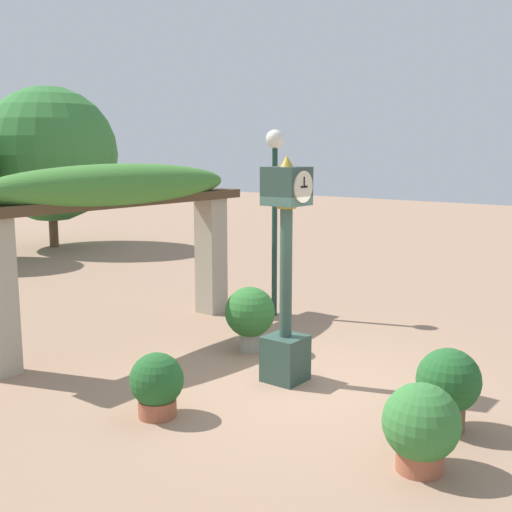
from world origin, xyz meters
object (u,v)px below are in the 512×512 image
Objects in this scene: potted_plant_far_left at (421,426)px; lamp_post at (275,182)px; potted_plant_near_right at (448,385)px; potted_plant_far_right at (157,384)px; potted_plant_near_left at (250,314)px; pedestal_clock at (286,280)px.

potted_plant_far_left is 6.38m from lamp_post.
potted_plant_near_right is 3.31m from potted_plant_far_right.
potted_plant_near_left is 1.15× the size of potted_plant_far_left.
pedestal_clock is at bearing -141.35° from lamp_post.
potted_plant_near_right is 1.06× the size of potted_plant_far_left.
potted_plant_far_left is (-1.92, -3.62, -0.13)m from potted_plant_near_left.
potted_plant_near_right is at bearing -103.93° from potted_plant_near_left.
potted_plant_far_left is at bearing -117.93° from potted_plant_near_left.
potted_plant_far_left is (-1.22, -2.46, -0.93)m from pedestal_clock.
potted_plant_near_right is 1.22× the size of potted_plant_far_right.
potted_plant_near_left is 4.11m from potted_plant_far_left.
potted_plant_near_left is (0.70, 1.16, -0.79)m from pedestal_clock.
lamp_post is (3.91, 4.61, 2.04)m from potted_plant_far_left.
lamp_post reaches higher than pedestal_clock.
potted_plant_far_left is 0.25× the size of lamp_post.
lamp_post is at bearing 19.83° from potted_plant_far_right.
potted_plant_far_left is 3.04m from potted_plant_far_right.
potted_plant_far_left reaches higher than potted_plant_far_right.
potted_plant_near_left is at bearing 14.31° from potted_plant_far_right.
potted_plant_far_right is at bearing 121.49° from potted_plant_near_right.
pedestal_clock is 3.94× the size of potted_plant_far_right.
lamp_post is at bearing 26.46° from potted_plant_near_left.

